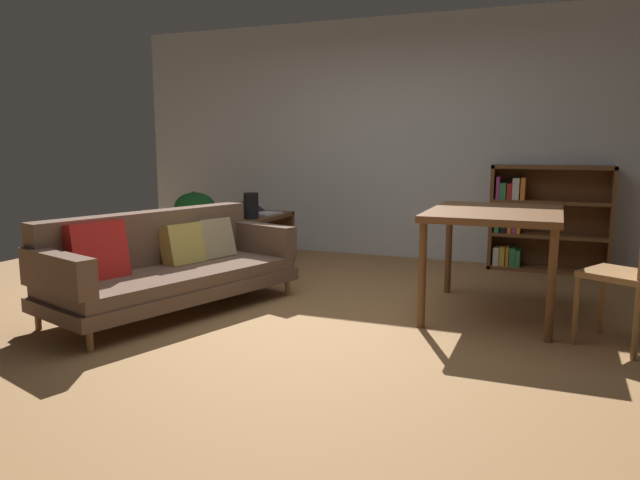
{
  "coord_description": "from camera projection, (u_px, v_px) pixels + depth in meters",
  "views": [
    {
      "loc": [
        1.64,
        -4.02,
        1.3
      ],
      "look_at": [
        -0.03,
        0.15,
        0.58
      ],
      "focal_mm": 33.4,
      "sensor_mm": 36.0,
      "label": 1
    }
  ],
  "objects": [
    {
      "name": "desk_speaker",
      "position": [
        251.0,
        206.0,
        5.95
      ],
      "size": [
        0.15,
        0.15,
        0.26
      ],
      "color": "black",
      "rests_on": "media_console"
    },
    {
      "name": "bookshelf",
      "position": [
        541.0,
        219.0,
        6.16
      ],
      "size": [
        1.17,
        0.33,
        1.09
      ],
      "color": "brown",
      "rests_on": "ground_plane"
    },
    {
      "name": "back_wall_panel",
      "position": [
        406.0,
        139.0,
        6.75
      ],
      "size": [
        6.8,
        0.1,
        2.7
      ],
      "primitive_type": "cube",
      "color": "silver",
      "rests_on": "ground_plane"
    },
    {
      "name": "dining_chair_near",
      "position": [
        633.0,
        269.0,
        3.75
      ],
      "size": [
        0.55,
        0.55,
        0.92
      ],
      "color": "olive",
      "rests_on": "ground_plane"
    },
    {
      "name": "fabric_couch",
      "position": [
        166.0,
        264.0,
        4.7
      ],
      "size": [
        1.39,
        2.16,
        0.77
      ],
      "color": "olive",
      "rests_on": "ground_plane"
    },
    {
      "name": "ground_plane",
      "position": [
        316.0,
        318.0,
        4.49
      ],
      "size": [
        8.16,
        8.16,
        0.0
      ],
      "primitive_type": "plane",
      "color": "#9E7042"
    },
    {
      "name": "potted_floor_plant",
      "position": [
        195.0,
        216.0,
        6.66
      ],
      "size": [
        0.63,
        0.45,
        0.78
      ],
      "color": "#9E9389",
      "rests_on": "ground_plane"
    },
    {
      "name": "media_console",
      "position": [
        257.0,
        242.0,
        6.24
      ],
      "size": [
        0.4,
        1.01,
        0.56
      ],
      "color": "#56351E",
      "rests_on": "ground_plane"
    },
    {
      "name": "dining_table",
      "position": [
        495.0,
        221.0,
        4.5
      ],
      "size": [
        0.96,
        1.18,
        0.81
      ],
      "color": "brown",
      "rests_on": "ground_plane"
    },
    {
      "name": "open_laptop",
      "position": [
        260.0,
        211.0,
        6.4
      ],
      "size": [
        0.49,
        0.36,
        0.12
      ],
      "color": "silver",
      "rests_on": "media_console"
    }
  ]
}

